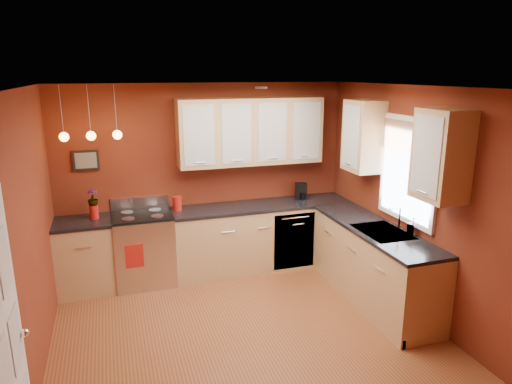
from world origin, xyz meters
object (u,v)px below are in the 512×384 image
object	(u,v)px
soap_pump	(413,226)
red_canister	(177,203)
gas_range	(144,248)
sink	(383,233)
coffee_maker	(301,192)

from	to	relation	value
soap_pump	red_canister	bearing A→B (deg)	143.37
gas_range	soap_pump	bearing A→B (deg)	-30.84
gas_range	red_canister	size ratio (longest dim) A/B	5.78
red_canister	soap_pump	xyz separation A→B (m)	(2.40, -1.78, 0.01)
sink	coffee_maker	distance (m)	1.63
gas_range	coffee_maker	xyz separation A→B (m)	(2.28, 0.09, 0.57)
gas_range	red_canister	distance (m)	0.73
sink	soap_pump	world-z (taller)	sink
red_canister	sink	bearing A→B (deg)	-36.14
soap_pump	gas_range	bearing A→B (deg)	149.16
red_canister	soap_pump	bearing A→B (deg)	-36.63
gas_range	soap_pump	distance (m)	3.39
sink	gas_range	bearing A→B (deg)	150.22
gas_range	red_canister	world-z (taller)	red_canister
sink	red_canister	size ratio (longest dim) A/B	3.64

